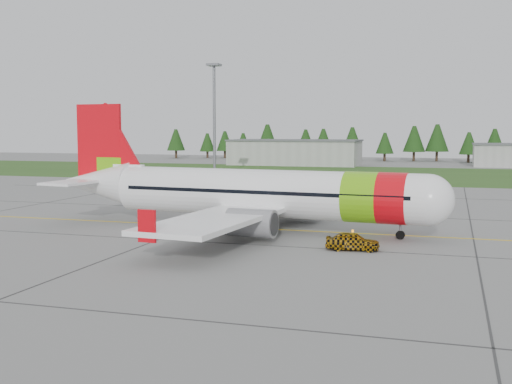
% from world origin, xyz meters
% --- Properties ---
extents(ground, '(320.00, 320.00, 0.00)m').
position_xyz_m(ground, '(0.00, 0.00, 0.00)').
color(ground, gray).
rests_on(ground, ground).
extents(aircraft, '(38.24, 35.37, 11.58)m').
position_xyz_m(aircraft, '(-8.75, 7.21, 3.34)').
color(aircraft, white).
rests_on(aircraft, ground).
extents(follow_me_car, '(1.53, 1.76, 4.06)m').
position_xyz_m(follow_me_car, '(1.08, 0.03, 2.03)').
color(follow_me_car, '#D08E0B').
rests_on(follow_me_car, ground).
extents(service_van, '(1.76, 1.69, 4.35)m').
position_xyz_m(service_van, '(-10.66, 53.54, 2.17)').
color(service_van, white).
rests_on(service_van, ground).
extents(grass_strip, '(320.00, 50.00, 0.03)m').
position_xyz_m(grass_strip, '(0.00, 82.00, 0.01)').
color(grass_strip, '#30561E').
rests_on(grass_strip, ground).
extents(taxi_guideline, '(120.00, 0.25, 0.02)m').
position_xyz_m(taxi_guideline, '(0.00, 8.00, 0.01)').
color(taxi_guideline, gold).
rests_on(taxi_guideline, ground).
extents(hangar_west, '(32.00, 14.00, 6.00)m').
position_xyz_m(hangar_west, '(-30.00, 110.00, 3.00)').
color(hangar_west, '#A8A8A3').
rests_on(hangar_west, ground).
extents(floodlight_mast, '(0.50, 0.50, 20.00)m').
position_xyz_m(floodlight_mast, '(-32.00, 58.00, 10.00)').
color(floodlight_mast, slate).
rests_on(floodlight_mast, ground).
extents(treeline, '(160.00, 8.00, 10.00)m').
position_xyz_m(treeline, '(0.00, 138.00, 5.00)').
color(treeline, '#1C3F14').
rests_on(treeline, ground).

